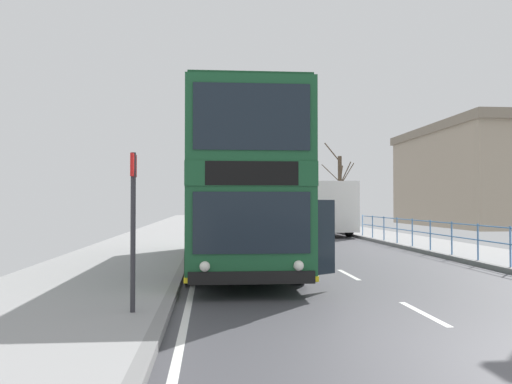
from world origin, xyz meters
name	(u,v)px	position (x,y,z in m)	size (l,w,h in m)	color
ground	(453,358)	(-0.72, 0.00, 0.04)	(15.80, 140.00, 0.20)	#424248
double_decker_bus_main	(239,188)	(-2.74, 9.24, 2.30)	(3.23, 10.87, 4.39)	#19512D
background_bus_far_lane	(314,206)	(2.81, 26.10, 1.65)	(2.89, 10.55, 3.01)	white
pedestrian_railing_far_kerb	(478,236)	(4.45, 9.22, 0.87)	(0.05, 24.10, 1.10)	#598CC6
bus_stop_sign_near	(133,213)	(-4.77, 2.44, 1.69)	(0.08, 0.44, 2.51)	#2D2D33
bare_tree_far_00	(340,188)	(6.57, 34.62, 3.06)	(2.41, 2.01, 6.49)	#4C3D2D
background_building_00	(479,176)	(18.16, 34.96, 4.07)	(8.87, 16.84, 8.09)	gray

